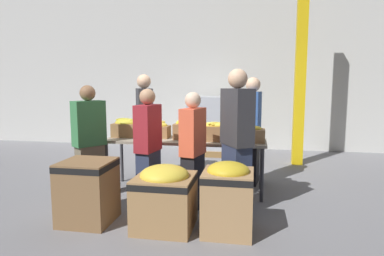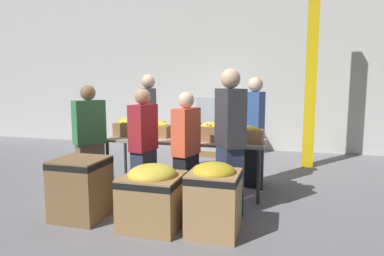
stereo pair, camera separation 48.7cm
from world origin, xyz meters
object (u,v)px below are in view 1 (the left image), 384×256
at_px(banana_box_1, 156,129).
at_px(volunteer_2, 145,127).
at_px(support_pillar, 301,63).
at_px(donation_bin_0, 88,189).
at_px(banana_box_3, 215,131).
at_px(banana_box_0, 127,127).
at_px(banana_box_2, 188,129).
at_px(sorting_table, 185,143).
at_px(banana_box_4, 250,134).
at_px(volunteer_5, 90,143).
at_px(pallet_stack_0, 208,126).
at_px(volunteer_3, 148,148).
at_px(donation_bin_1, 165,195).
at_px(volunteer_0, 193,152).
at_px(donation_bin_2, 228,195).
at_px(volunteer_1, 237,142).
at_px(volunteer_4, 252,131).

relative_size(banana_box_1, volunteer_2, 0.24).
relative_size(banana_box_1, support_pillar, 0.10).
bearing_deg(donation_bin_0, banana_box_3, 44.66).
xyz_separation_m(banana_box_0, banana_box_2, (0.97, -0.04, 0.01)).
relative_size(sorting_table, banana_box_4, 5.68).
distance_m(banana_box_4, support_pillar, 2.58).
distance_m(volunteer_5, pallet_stack_0, 3.60).
bearing_deg(volunteer_3, donation_bin_1, -139.61).
xyz_separation_m(sorting_table, banana_box_0, (-0.94, 0.09, 0.20)).
distance_m(sorting_table, volunteer_3, 0.78).
height_order(banana_box_4, volunteer_0, volunteer_0).
xyz_separation_m(banana_box_1, banana_box_2, (0.50, -0.04, 0.03)).
height_order(banana_box_2, donation_bin_2, banana_box_2).
xyz_separation_m(volunteer_0, donation_bin_0, (-1.13, -0.63, -0.36)).
distance_m(sorting_table, volunteer_0, 0.77).
xyz_separation_m(volunteer_1, pallet_stack_0, (-0.82, 3.51, -0.24)).
bearing_deg(donation_bin_0, volunteer_0, 29.05).
height_order(banana_box_2, volunteer_5, volunteer_5).
bearing_deg(banana_box_3, sorting_table, 174.29).
bearing_deg(pallet_stack_0, banana_box_1, -99.26).
bearing_deg(volunteer_2, volunteer_0, 13.24).
distance_m(volunteer_2, volunteer_4, 1.81).
xyz_separation_m(volunteer_1, support_pillar, (1.07, 2.77, 1.11)).
bearing_deg(donation_bin_0, pallet_stack_0, 78.48).
xyz_separation_m(banana_box_0, volunteer_4, (1.91, 0.49, -0.08)).
xyz_separation_m(volunteer_1, volunteer_5, (-2.04, 0.12, -0.10)).
relative_size(donation_bin_0, support_pillar, 0.18).
bearing_deg(volunteer_0, pallet_stack_0, 18.35).
relative_size(banana_box_4, donation_bin_0, 0.57).
bearing_deg(support_pillar, banana_box_3, -123.68).
xyz_separation_m(sorting_table, volunteer_4, (0.97, 0.57, 0.12)).
xyz_separation_m(donation_bin_2, pallet_stack_0, (-0.77, 4.18, 0.23)).
height_order(banana_box_3, donation_bin_2, banana_box_3).
distance_m(banana_box_1, banana_box_2, 0.50).
xyz_separation_m(banana_box_0, banana_box_1, (0.47, 0.00, -0.02)).
height_order(banana_box_1, volunteer_4, volunteer_4).
distance_m(volunteer_1, pallet_stack_0, 3.61).
distance_m(volunteer_5, donation_bin_0, 0.96).
bearing_deg(banana_box_1, volunteer_4, 18.58).
bearing_deg(donation_bin_0, donation_bin_2, 0.00).
distance_m(volunteer_3, donation_bin_0, 0.93).
relative_size(banana_box_1, banana_box_2, 1.07).
distance_m(banana_box_3, volunteer_3, 1.05).
height_order(banana_box_0, donation_bin_0, banana_box_0).
xyz_separation_m(sorting_table, pallet_stack_0, (-0.03, 2.82, -0.08)).
bearing_deg(volunteer_2, banana_box_4, 43.59).
relative_size(volunteer_0, volunteer_5, 0.95).
height_order(donation_bin_0, support_pillar, support_pillar).
height_order(sorting_table, support_pillar, support_pillar).
xyz_separation_m(sorting_table, donation_bin_0, (-0.88, -1.36, -0.34)).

